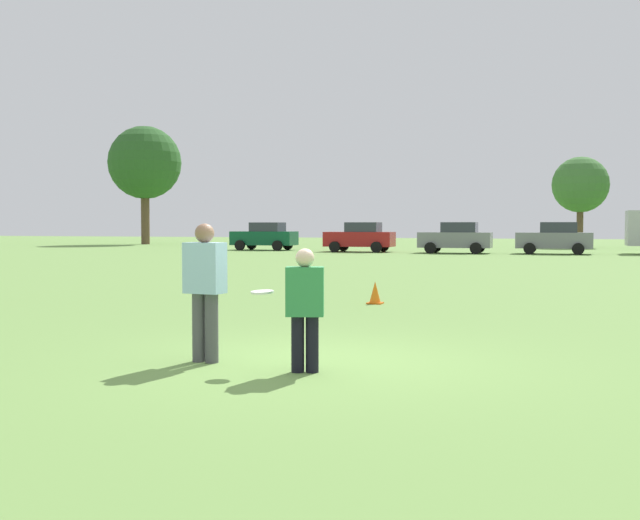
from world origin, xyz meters
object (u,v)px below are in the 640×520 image
(frisbee, at_px, (262,292))
(parked_car_center, at_px, (456,237))
(parked_car_mid_right, at_px, (555,238))
(traffic_cone, at_px, (375,293))
(parked_car_near_left, at_px, (265,236))
(parked_car_mid_left, at_px, (360,237))
(player_thrower, at_px, (205,284))
(player_defender, at_px, (305,303))

(frisbee, xyz_separation_m, parked_car_center, (-2.98, 37.27, 0.02))
(frisbee, height_order, parked_car_center, parked_car_center)
(frisbee, distance_m, parked_car_mid_right, 37.83)
(traffic_cone, relative_size, parked_car_near_left, 0.11)
(frisbee, distance_m, parked_car_mid_left, 38.74)
(traffic_cone, xyz_separation_m, parked_car_mid_right, (3.12, 30.09, 0.69))
(parked_car_center, bearing_deg, frisbee, -85.44)
(frisbee, xyz_separation_m, parked_car_mid_right, (2.58, 37.75, 0.02))
(frisbee, xyz_separation_m, traffic_cone, (-0.54, 7.66, -0.68))
(parked_car_near_left, relative_size, parked_car_mid_right, 1.00)
(frisbee, relative_size, parked_car_mid_right, 0.06)
(player_thrower, relative_size, player_defender, 1.20)
(player_thrower, distance_m, parked_car_near_left, 41.51)
(parked_car_mid_left, bearing_deg, parked_car_near_left, 169.59)
(player_thrower, bearing_deg, parked_car_mid_right, 84.79)
(parked_car_near_left, bearing_deg, parked_car_mid_right, -3.79)
(frisbee, bearing_deg, parked_car_near_left, 112.01)
(frisbee, height_order, parked_car_mid_left, parked_car_mid_left)
(player_defender, bearing_deg, parked_car_center, 95.37)
(parked_car_near_left, bearing_deg, player_defender, -67.33)
(player_defender, relative_size, parked_car_near_left, 0.34)
(player_thrower, bearing_deg, parked_car_near_left, 111.04)
(player_thrower, xyz_separation_m, parked_car_near_left, (-14.90, 38.74, -0.04))
(parked_car_mid_right, bearing_deg, parked_car_near_left, 176.21)
(parked_car_mid_left, distance_m, parked_car_center, 5.95)
(player_thrower, distance_m, parked_car_mid_right, 37.68)
(frisbee, relative_size, traffic_cone, 0.56)
(frisbee, xyz_separation_m, parked_car_mid_left, (-8.91, 37.70, 0.02))
(traffic_cone, height_order, parked_car_mid_left, parked_car_mid_left)
(player_defender, xyz_separation_m, parked_car_center, (-3.51, 37.29, 0.13))
(frisbee, relative_size, parked_car_center, 0.06)
(player_defender, distance_m, parked_car_center, 37.46)
(player_thrower, relative_size, parked_car_near_left, 0.40)
(parked_car_near_left, xyz_separation_m, parked_car_mid_right, (18.33, -1.21, 0.00))
(player_defender, bearing_deg, frisbee, 177.67)
(parked_car_near_left, bearing_deg, player_thrower, -68.96)
(frisbee, bearing_deg, player_thrower, 165.49)
(parked_car_mid_right, bearing_deg, traffic_cone, -95.91)
(player_defender, distance_m, parked_car_mid_left, 38.89)
(player_thrower, distance_m, frisbee, 0.88)
(parked_car_center, distance_m, parked_car_mid_right, 5.57)
(parked_car_mid_left, distance_m, parked_car_mid_right, 11.49)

